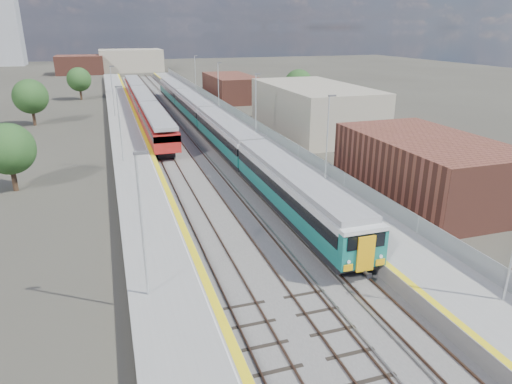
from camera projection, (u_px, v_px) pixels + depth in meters
ground at (194, 132)px, 64.08m from camera, size 320.00×320.00×0.00m
ballast_bed at (175, 129)px, 65.65m from camera, size 10.50×155.00×0.06m
tracks at (177, 126)px, 67.30m from camera, size 8.96×160.00×0.17m
platform_right at (226, 122)px, 67.66m from camera, size 4.70×155.00×8.52m
platform_left at (126, 129)px, 63.50m from camera, size 4.30×155.00×8.52m
buildings at (75, 39)px, 134.41m from camera, size 72.00×185.50×40.00m
green_train at (208, 119)px, 61.34m from camera, size 2.92×81.16×3.21m
red_train at (143, 102)px, 75.08m from camera, size 2.94×59.69×3.72m
tree_a at (9, 149)px, 39.62m from camera, size 4.51×4.51×6.11m
tree_b at (30, 97)px, 66.74m from camera, size 5.01×5.01×6.80m
tree_c at (79, 79)px, 91.07m from camera, size 4.71×4.71×6.39m
tree_d at (298, 84)px, 80.57m from camera, size 5.12×5.12×6.94m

